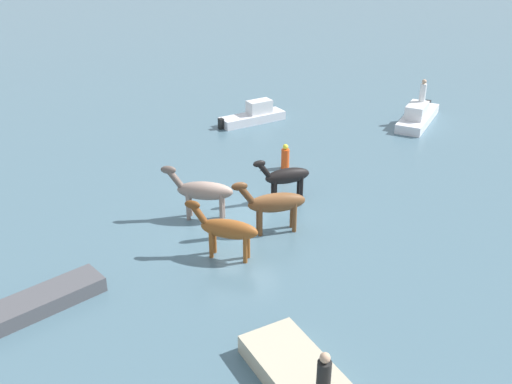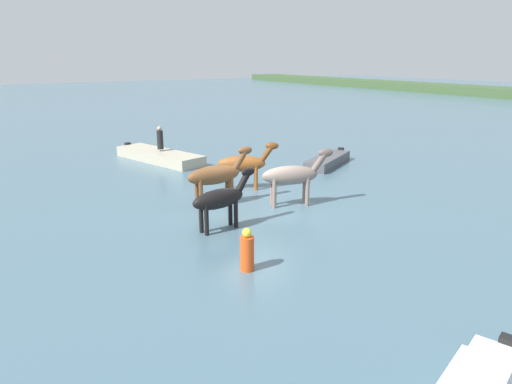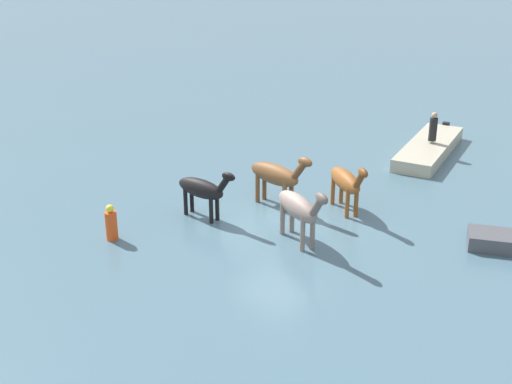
{
  "view_description": "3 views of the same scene",
  "coord_description": "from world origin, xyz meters",
  "px_view_note": "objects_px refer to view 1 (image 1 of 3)",
  "views": [
    {
      "loc": [
        -18.11,
        3.68,
        10.25
      ],
      "look_at": [
        0.6,
        -0.72,
        0.82
      ],
      "focal_mm": 40.2,
      "sensor_mm": 36.0,
      "label": 1
    },
    {
      "loc": [
        13.67,
        -8.61,
        5.27
      ],
      "look_at": [
        0.2,
        -0.06,
        0.63
      ],
      "focal_mm": 32.99,
      "sensor_mm": 36.0,
      "label": 2
    },
    {
      "loc": [
        14.27,
        12.69,
        9.06
      ],
      "look_at": [
        0.16,
        -0.82,
        0.92
      ],
      "focal_mm": 46.43,
      "sensor_mm": 36.0,
      "label": 3
    }
  ],
  "objects_px": {
    "buoy_channel_marker": "(285,158)",
    "person_helmsman_aft": "(324,376)",
    "horse_chestnut_trailing": "(274,203)",
    "boat_skiff_near": "(418,118)",
    "boat_tender_starboard": "(37,305)",
    "horse_dun_straggler": "(202,191)",
    "horse_pinto_flank": "(227,229)",
    "boat_launch_far": "(253,117)",
    "person_boatman_standing": "(423,91)",
    "horse_gray_outer": "(285,176)"
  },
  "relations": [
    {
      "from": "buoy_channel_marker",
      "to": "person_helmsman_aft",
      "type": "bearing_deg",
      "value": 167.52
    },
    {
      "from": "horse_chestnut_trailing",
      "to": "boat_skiff_near",
      "type": "xyz_separation_m",
      "value": [
        9.48,
        -10.51,
        -0.82
      ]
    },
    {
      "from": "boat_tender_starboard",
      "to": "buoy_channel_marker",
      "type": "bearing_deg",
      "value": 10.85
    },
    {
      "from": "horse_chestnut_trailing",
      "to": "horse_dun_straggler",
      "type": "bearing_deg",
      "value": -33.25
    },
    {
      "from": "horse_pinto_flank",
      "to": "horse_chestnut_trailing",
      "type": "height_order",
      "value": "horse_chestnut_trailing"
    },
    {
      "from": "boat_skiff_near",
      "to": "person_helmsman_aft",
      "type": "distance_m",
      "value": 21.22
    },
    {
      "from": "boat_skiff_near",
      "to": "horse_dun_straggler",
      "type": "bearing_deg",
      "value": -17.47
    },
    {
      "from": "horse_dun_straggler",
      "to": "horse_chestnut_trailing",
      "type": "bearing_deg",
      "value": 166.37
    },
    {
      "from": "boat_skiff_near",
      "to": "buoy_channel_marker",
      "type": "relative_size",
      "value": 3.8
    },
    {
      "from": "boat_launch_far",
      "to": "boat_skiff_near",
      "type": "bearing_deg",
      "value": -32.59
    },
    {
      "from": "person_boatman_standing",
      "to": "buoy_channel_marker",
      "type": "relative_size",
      "value": 1.04
    },
    {
      "from": "person_boatman_standing",
      "to": "buoy_channel_marker",
      "type": "bearing_deg",
      "value": 115.9
    },
    {
      "from": "horse_gray_outer",
      "to": "boat_skiff_near",
      "type": "distance_m",
      "value": 11.85
    },
    {
      "from": "horse_dun_straggler",
      "to": "person_boatman_standing",
      "type": "relative_size",
      "value": 2.2
    },
    {
      "from": "boat_launch_far",
      "to": "person_boatman_standing",
      "type": "height_order",
      "value": "person_boatman_standing"
    },
    {
      "from": "boat_skiff_near",
      "to": "person_boatman_standing",
      "type": "relative_size",
      "value": 3.64
    },
    {
      "from": "boat_tender_starboard",
      "to": "buoy_channel_marker",
      "type": "relative_size",
      "value": 3.36
    },
    {
      "from": "horse_chestnut_trailing",
      "to": "boat_skiff_near",
      "type": "bearing_deg",
      "value": -137.39
    },
    {
      "from": "boat_tender_starboard",
      "to": "person_helmsman_aft",
      "type": "relative_size",
      "value": 3.22
    },
    {
      "from": "horse_pinto_flank",
      "to": "horse_dun_straggler",
      "type": "xyz_separation_m",
      "value": [
        2.81,
        0.36,
        0.07
      ]
    },
    {
      "from": "horse_pinto_flank",
      "to": "person_boatman_standing",
      "type": "relative_size",
      "value": 1.97
    },
    {
      "from": "horse_chestnut_trailing",
      "to": "buoy_channel_marker",
      "type": "bearing_deg",
      "value": -109.46
    },
    {
      "from": "boat_skiff_near",
      "to": "person_boatman_standing",
      "type": "bearing_deg",
      "value": 146.79
    },
    {
      "from": "horse_dun_straggler",
      "to": "person_boatman_standing",
      "type": "height_order",
      "value": "person_boatman_standing"
    },
    {
      "from": "person_helmsman_aft",
      "to": "boat_tender_starboard",
      "type": "bearing_deg",
      "value": 50.38
    },
    {
      "from": "horse_gray_outer",
      "to": "horse_chestnut_trailing",
      "type": "relative_size",
      "value": 0.9
    },
    {
      "from": "horse_chestnut_trailing",
      "to": "buoy_channel_marker",
      "type": "xyz_separation_m",
      "value": [
        5.29,
        -1.92,
        -0.62
      ]
    },
    {
      "from": "horse_gray_outer",
      "to": "boat_launch_far",
      "type": "distance_m",
      "value": 9.38
    },
    {
      "from": "boat_tender_starboard",
      "to": "horse_gray_outer",
      "type": "bearing_deg",
      "value": 1.09
    },
    {
      "from": "horse_chestnut_trailing",
      "to": "boat_tender_starboard",
      "type": "bearing_deg",
      "value": 20.38
    },
    {
      "from": "boat_launch_far",
      "to": "buoy_channel_marker",
      "type": "relative_size",
      "value": 3.39
    },
    {
      "from": "horse_gray_outer",
      "to": "person_helmsman_aft",
      "type": "height_order",
      "value": "horse_gray_outer"
    },
    {
      "from": "boat_tender_starboard",
      "to": "buoy_channel_marker",
      "type": "xyz_separation_m",
      "value": [
        8.07,
        -9.64,
        0.35
      ]
    },
    {
      "from": "horse_chestnut_trailing",
      "to": "boat_skiff_near",
      "type": "distance_m",
      "value": 14.17
    },
    {
      "from": "boat_launch_far",
      "to": "boat_tender_starboard",
      "type": "distance_m",
      "value": 17.36
    },
    {
      "from": "horse_gray_outer",
      "to": "boat_launch_far",
      "type": "relative_size",
      "value": 0.61
    },
    {
      "from": "person_helmsman_aft",
      "to": "horse_chestnut_trailing",
      "type": "bearing_deg",
      "value": -7.42
    },
    {
      "from": "horse_chestnut_trailing",
      "to": "buoy_channel_marker",
      "type": "distance_m",
      "value": 5.66
    },
    {
      "from": "horse_gray_outer",
      "to": "buoy_channel_marker",
      "type": "distance_m",
      "value": 3.12
    },
    {
      "from": "horse_pinto_flank",
      "to": "buoy_channel_marker",
      "type": "bearing_deg",
      "value": -91.49
    },
    {
      "from": "horse_gray_outer",
      "to": "boat_launch_far",
      "type": "bearing_deg",
      "value": -101.8
    },
    {
      "from": "boat_launch_far",
      "to": "buoy_channel_marker",
      "type": "distance_m",
      "value": 6.35
    },
    {
      "from": "person_boatman_standing",
      "to": "boat_skiff_near",
      "type": "bearing_deg",
      "value": 106.12
    },
    {
      "from": "horse_dun_straggler",
      "to": "boat_skiff_near",
      "type": "xyz_separation_m",
      "value": [
        7.95,
        -12.79,
        -0.82
      ]
    },
    {
      "from": "boat_tender_starboard",
      "to": "horse_chestnut_trailing",
      "type": "bearing_deg",
      "value": -9.23
    },
    {
      "from": "buoy_channel_marker",
      "to": "horse_chestnut_trailing",
      "type": "bearing_deg",
      "value": 160.0
    },
    {
      "from": "person_boatman_standing",
      "to": "buoy_channel_marker",
      "type": "distance_m",
      "value": 9.78
    },
    {
      "from": "boat_tender_starboard",
      "to": "buoy_channel_marker",
      "type": "distance_m",
      "value": 12.58
    },
    {
      "from": "horse_chestnut_trailing",
      "to": "person_boatman_standing",
      "type": "distance_m",
      "value": 14.3
    },
    {
      "from": "horse_gray_outer",
      "to": "buoy_channel_marker",
      "type": "bearing_deg",
      "value": -112.41
    }
  ]
}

